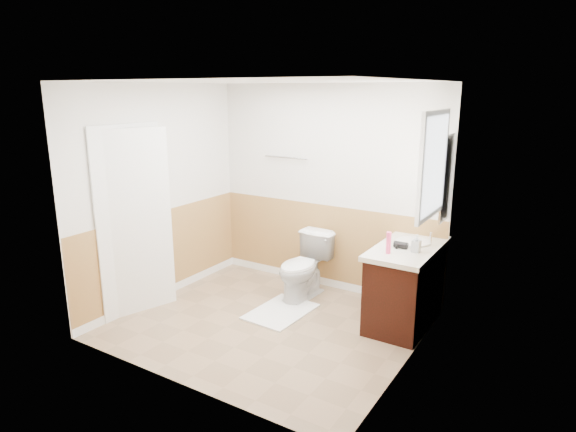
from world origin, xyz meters
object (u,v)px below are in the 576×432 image
Objects in this scene: bath_mat at (281,312)px; soap_dispenser at (416,243)px; vanity_cabinet at (406,287)px; lotion_bottle at (389,243)px; toilet at (304,267)px.

bath_mat is 4.46× the size of soap_dispenser.
bath_mat is 1.70m from soap_dispenser.
vanity_cabinet reaches higher than bath_mat.
lotion_bottle is (1.15, 0.19, 0.95)m from bath_mat.
toilet is 3.52× the size of lotion_bottle.
toilet is 0.63m from bath_mat.
toilet is at bearing 174.79° from soap_dispenser.
lotion_bottle reaches higher than bath_mat.
vanity_cabinet is 6.13× the size of soap_dispenser.
toilet is 0.97× the size of bath_mat.
bath_mat is 0.73× the size of vanity_cabinet.
lotion_bottle reaches higher than soap_dispenser.
lotion_bottle reaches higher than vanity_cabinet.
toilet is 1.25m from vanity_cabinet.
vanity_cabinet is 0.66m from lotion_bottle.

